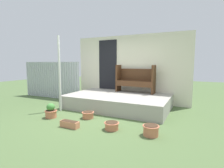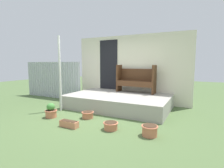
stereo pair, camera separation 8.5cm
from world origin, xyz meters
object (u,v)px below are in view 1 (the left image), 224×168
object	(u,v)px
flower_pot_far_right	(151,130)
flower_pot_middle	(88,115)
support_post	(60,74)
bench	(135,79)
planter_box_rect	(70,124)
flower_pot_left	(51,111)
flower_pot_right	(112,125)

from	to	relation	value
flower_pot_far_right	flower_pot_middle	bearing A→B (deg)	167.57
support_post	bench	world-z (taller)	support_post
bench	flower_pot_middle	size ratio (longest dim) A/B	4.17
flower_pot_far_right	planter_box_rect	bearing A→B (deg)	-168.63
bench	flower_pot_far_right	size ratio (longest dim) A/B	4.04
flower_pot_left	bench	bearing A→B (deg)	58.55
flower_pot_right	planter_box_rect	xyz separation A→B (m)	(-0.96, -0.32, -0.02)
support_post	bench	size ratio (longest dim) A/B	1.64
flower_pot_far_right	planter_box_rect	size ratio (longest dim) A/B	0.75
flower_pot_left	flower_pot_middle	world-z (taller)	flower_pot_left
flower_pot_far_right	planter_box_rect	world-z (taller)	flower_pot_far_right
support_post	flower_pot_right	bearing A→B (deg)	-18.52
planter_box_rect	flower_pot_left	bearing A→B (deg)	159.29
support_post	flower_pot_middle	size ratio (longest dim) A/B	6.86
support_post	flower_pot_far_right	size ratio (longest dim) A/B	6.65
bench	flower_pot_far_right	bearing A→B (deg)	-62.56
support_post	flower_pot_left	bearing A→B (deg)	-68.52
flower_pot_middle	planter_box_rect	distance (m)	0.78
flower_pot_right	flower_pot_left	bearing A→B (deg)	178.58
flower_pot_far_right	planter_box_rect	distance (m)	1.89
support_post	bench	distance (m)	2.69
flower_pot_left	flower_pot_middle	distance (m)	1.05
flower_pot_right	support_post	bearing A→B (deg)	161.48
flower_pot_middle	flower_pot_far_right	size ratio (longest dim) A/B	0.97
bench	planter_box_rect	size ratio (longest dim) A/B	3.05
flower_pot_middle	flower_pot_right	xyz separation A→B (m)	(0.96, -0.47, -0.00)
flower_pot_left	flower_pot_far_right	bearing A→B (deg)	0.17
flower_pot_left	flower_pot_right	xyz separation A→B (m)	(1.93, -0.05, -0.08)
support_post	planter_box_rect	distance (m)	1.97
bench	planter_box_rect	distance (m)	3.17
bench	flower_pot_left	size ratio (longest dim) A/B	3.51
flower_pot_far_right	flower_pot_left	bearing A→B (deg)	-179.83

